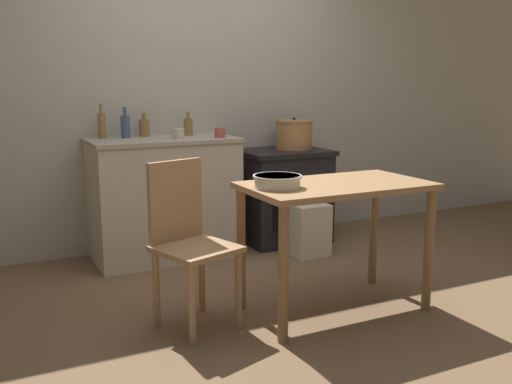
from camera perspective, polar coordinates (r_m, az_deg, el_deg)
ground_plane at (r=3.76m, az=3.41°, el=-10.62°), size 14.00×14.00×0.00m
wall_back at (r=4.93m, az=-5.69°, el=9.68°), size 8.00×0.07×2.55m
counter_cabinet at (r=4.56m, az=-9.17°, el=-0.60°), size 1.14×0.63×0.95m
stove at (r=5.00m, az=2.67°, el=-0.33°), size 0.75×0.62×0.80m
work_table at (r=3.44m, az=7.97°, el=-1.21°), size 1.10×0.63×0.79m
chair at (r=3.26m, az=-6.79°, el=-4.66°), size 0.50×0.50×0.94m
flour_sack at (r=4.61m, az=5.44°, el=-3.83°), size 0.29×0.20×0.42m
stock_pot at (r=4.99m, az=3.82°, el=5.76°), size 0.33×0.33×0.28m
mixing_bowl_large at (r=3.22m, az=2.15°, el=1.15°), size 0.28×0.28×0.07m
bottle_far_left at (r=4.63m, az=-11.11°, el=6.35°), size 0.08×0.08×0.19m
bottle_left at (r=4.55m, az=-12.93°, el=6.46°), size 0.07×0.07×0.24m
bottle_mid_left at (r=4.55m, az=-15.19°, el=6.48°), size 0.06×0.06×0.26m
bottle_center_left at (r=4.66m, az=-6.79°, el=6.52°), size 0.07×0.07×0.19m
cup_center at (r=4.47m, az=-3.63°, el=5.93°), size 0.08×0.08×0.08m
cup_center_right at (r=4.41m, az=-7.76°, el=5.81°), size 0.09×0.09×0.08m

